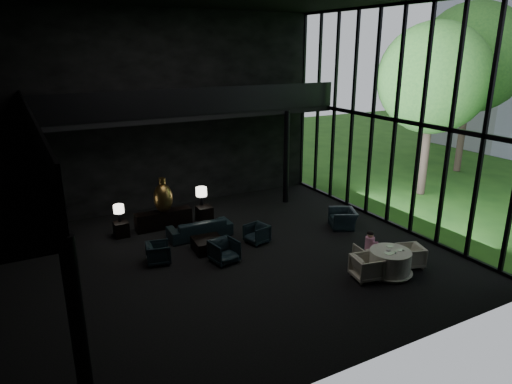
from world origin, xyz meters
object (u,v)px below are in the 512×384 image
side_table_left (121,229)px  table_lamp_right (201,192)px  dining_table (390,264)px  lounge_armchair_east (257,233)px  side_table_right (204,214)px  lounge_armchair_west (158,253)px  dining_chair_west (367,266)px  bronze_urn (163,198)px  sofa (200,224)px  lounge_armchair_south (224,250)px  dining_chair_east (410,255)px  child (370,240)px  table_lamp_left (119,210)px  coffee_table (208,245)px  dining_chair_north (368,254)px  console (164,219)px  window_armchair (343,216)px

side_table_left → table_lamp_right: bearing=3.4°
table_lamp_right → dining_table: table_lamp_right is taller
side_table_left → lounge_armchair_east: lounge_armchair_east is taller
lounge_armchair_east → dining_table: 4.60m
side_table_right → lounge_armchair_west: bearing=-134.9°
lounge_armchair_west → dining_chair_west: size_ratio=0.87×
bronze_urn → sofa: bearing=-57.0°
lounge_armchair_south → dining_chair_east: bearing=-40.8°
dining_table → child: size_ratio=2.23×
table_lamp_left → coffee_table: table_lamp_left is taller
lounge_armchair_south → dining_chair_east: lounge_armchair_south is taller
bronze_urn → side_table_left: bearing=178.9°
side_table_left → sofa: bearing=-29.1°
side_table_right → dining_chair_east: size_ratio=0.85×
bronze_urn → dining_chair_north: size_ratio=1.99×
console → table_lamp_left: size_ratio=3.42×
sofa → dining_table: bearing=128.0°
lounge_armchair_east → coffee_table: 1.76m
dining_chair_west → child: (0.80, 0.79, 0.35)m
table_lamp_right → lounge_armchair_south: 3.98m
dining_chair_east → lounge_armchair_east: bearing=-120.8°
bronze_urn → child: (4.81, -5.82, -0.48)m
table_lamp_right → dining_chair_north: bearing=-63.2°
window_armchair → coffee_table: (-5.30, 0.50, -0.24)m
dining_table → dining_chair_north: dining_table is taller
coffee_table → dining_chair_north: size_ratio=1.45×
lounge_armchair_east → coffee_table: bearing=-109.6°
side_table_left → sofa: 2.84m
dining_chair_north → bronze_urn: bearing=-43.9°
console → dining_table: (4.83, -6.81, -0.01)m
lounge_armchair_east → table_lamp_left: bearing=-138.8°
table_lamp_right → dining_chair_north: table_lamp_right is taller
lounge_armchair_east → lounge_armchair_south: size_ratio=0.83×
coffee_table → side_table_right: bearing=70.2°
bronze_urn → lounge_armchair_west: (-1.06, -2.69, -0.88)m
table_lamp_left → table_lamp_right: 3.20m
table_lamp_right → dining_chair_east: bearing=-58.7°
table_lamp_right → dining_chair_east: 8.05m
table_lamp_left → child: 8.77m
sofa → lounge_armchair_west: size_ratio=3.49×
bronze_urn → table_lamp_right: bronze_urn is taller
lounge_armchair_west → child: (5.87, -3.14, 0.40)m
lounge_armchair_west → coffee_table: size_ratio=0.75×
child → table_lamp_right: bearing=-62.0°
side_table_right → dining_chair_west: 7.02m
sofa → dining_chair_east: bearing=134.3°
side_table_right → dining_chair_west: (2.41, -6.59, 0.10)m
lounge_armchair_east → lounge_armchair_south: 1.82m
side_table_right → dining_table: size_ratio=0.44×
side_table_left → sofa: size_ratio=0.22×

